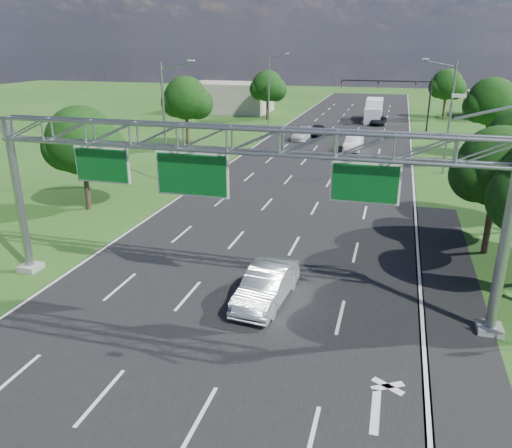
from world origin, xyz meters
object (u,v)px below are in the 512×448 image
(silver_sedan, at_px, (266,285))
(box_truck, at_px, (374,111))
(traffic_signal, at_px, (403,92))
(sign_gantry, at_px, (231,153))

(silver_sedan, xyz_separation_m, box_truck, (1.44, 61.11, 0.74))
(silver_sedan, distance_m, box_truck, 61.13)
(traffic_signal, relative_size, silver_sedan, 2.40)
(sign_gantry, distance_m, silver_sedan, 6.26)
(sign_gantry, height_order, silver_sedan, sign_gantry)
(silver_sedan, relative_size, box_truck, 0.58)
(box_truck, bearing_deg, traffic_signal, -64.52)
(sign_gantry, relative_size, box_truck, 2.69)
(sign_gantry, height_order, traffic_signal, sign_gantry)
(sign_gantry, distance_m, traffic_signal, 53.51)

